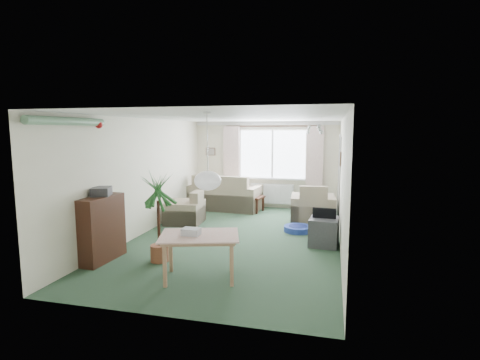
% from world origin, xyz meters
% --- Properties ---
extents(ground, '(6.50, 6.50, 0.00)m').
position_xyz_m(ground, '(0.00, 0.00, 0.00)').
color(ground, '#294530').
extents(window, '(1.80, 0.03, 1.30)m').
position_xyz_m(window, '(0.20, 3.23, 1.50)').
color(window, white).
extents(curtain_rod, '(2.60, 0.03, 0.03)m').
position_xyz_m(curtain_rod, '(0.20, 3.15, 2.27)').
color(curtain_rod, black).
extents(curtain_left, '(0.45, 0.08, 2.00)m').
position_xyz_m(curtain_left, '(-0.95, 3.13, 1.27)').
color(curtain_left, beige).
extents(curtain_right, '(0.45, 0.08, 2.00)m').
position_xyz_m(curtain_right, '(1.35, 3.13, 1.27)').
color(curtain_right, beige).
extents(radiator, '(1.20, 0.10, 0.55)m').
position_xyz_m(radiator, '(0.20, 3.19, 0.40)').
color(radiator, white).
extents(doorway, '(0.03, 0.95, 2.00)m').
position_xyz_m(doorway, '(1.99, 2.20, 1.00)').
color(doorway, black).
extents(pendant_lamp, '(0.36, 0.36, 0.36)m').
position_xyz_m(pendant_lamp, '(0.20, -2.30, 1.48)').
color(pendant_lamp, white).
extents(tinsel_garland, '(1.60, 1.60, 0.12)m').
position_xyz_m(tinsel_garland, '(-1.92, -2.30, 2.28)').
color(tinsel_garland, '#196626').
extents(bauble_cluster_a, '(0.20, 0.20, 0.20)m').
position_xyz_m(bauble_cluster_a, '(1.30, 0.90, 2.22)').
color(bauble_cluster_a, silver).
extents(bauble_cluster_b, '(0.20, 0.20, 0.20)m').
position_xyz_m(bauble_cluster_b, '(1.60, -0.30, 2.22)').
color(bauble_cluster_b, silver).
extents(wall_picture_back, '(0.28, 0.03, 0.22)m').
position_xyz_m(wall_picture_back, '(-1.60, 3.23, 1.55)').
color(wall_picture_back, brown).
extents(wall_picture_right, '(0.03, 0.24, 0.30)m').
position_xyz_m(wall_picture_right, '(1.98, 1.20, 1.55)').
color(wall_picture_right, brown).
extents(sofa, '(2.00, 1.17, 0.96)m').
position_xyz_m(sofa, '(-1.02, 2.75, 0.48)').
color(sofa, '#C4B594').
rests_on(sofa, ground).
extents(armchair_corner, '(1.08, 1.03, 0.90)m').
position_xyz_m(armchair_corner, '(1.39, 1.86, 0.45)').
color(armchair_corner, beige).
rests_on(armchair_corner, ground).
extents(armchair_left, '(0.86, 0.90, 0.75)m').
position_xyz_m(armchair_left, '(-1.50, 0.98, 0.38)').
color(armchair_left, beige).
rests_on(armchair_left, ground).
extents(coffee_table, '(1.01, 0.70, 0.42)m').
position_xyz_m(coffee_table, '(-0.41, 2.61, 0.21)').
color(coffee_table, black).
rests_on(coffee_table, ground).
extents(photo_frame, '(0.12, 0.05, 0.16)m').
position_xyz_m(photo_frame, '(-0.33, 2.62, 0.50)').
color(photo_frame, brown).
rests_on(photo_frame, coffee_table).
extents(bookshelf, '(0.34, 0.90, 1.08)m').
position_xyz_m(bookshelf, '(-1.84, -1.73, 0.54)').
color(bookshelf, black).
rests_on(bookshelf, ground).
extents(hifi_box, '(0.39, 0.43, 0.14)m').
position_xyz_m(hifi_box, '(-1.87, -1.67, 1.15)').
color(hifi_box, '#303034').
rests_on(hifi_box, bookshelf).
extents(houseplant, '(0.84, 0.84, 1.49)m').
position_xyz_m(houseplant, '(-0.91, -1.55, 0.74)').
color(houseplant, '#1F5B32').
rests_on(houseplant, ground).
extents(dining_table, '(1.17, 0.94, 0.64)m').
position_xyz_m(dining_table, '(-0.01, -2.07, 0.32)').
color(dining_table, tan).
rests_on(dining_table, ground).
extents(gift_box, '(0.25, 0.18, 0.12)m').
position_xyz_m(gift_box, '(-0.12, -2.12, 0.70)').
color(gift_box, silver).
rests_on(gift_box, dining_table).
extents(tv_cube, '(0.56, 0.61, 0.52)m').
position_xyz_m(tv_cube, '(1.70, 0.00, 0.26)').
color(tv_cube, '#323236').
rests_on(tv_cube, ground).
extents(pet_bed, '(0.79, 0.79, 0.12)m').
position_xyz_m(pet_bed, '(1.14, 0.86, 0.06)').
color(pet_bed, navy).
rests_on(pet_bed, ground).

